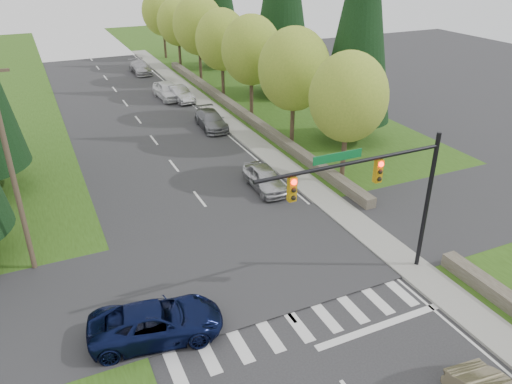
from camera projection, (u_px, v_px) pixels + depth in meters
ground at (342, 383)px, 17.68m from camera, size 120.00×120.00×0.00m
grass_east at (340, 142)px, 38.74m from camera, size 14.00×110.00×0.06m
cross_street at (250, 264)px, 24.17m from camera, size 120.00×8.00×0.10m
sidewalk_east at (258, 145)px, 38.06m from camera, size 1.80×80.00×0.13m
curb_east at (247, 147)px, 37.75m from camera, size 0.20×80.00×0.13m
stone_wall_north at (237, 110)px, 45.06m from camera, size 0.70×40.00×0.70m
traffic_signal at (380, 184)px, 20.71m from camera, size 8.70×0.37×6.80m
utility_pole at (11, 170)px, 21.54m from camera, size 1.60×0.24×10.00m
decid_tree_0 at (348, 97)px, 29.94m from camera, size 4.80×4.80×8.37m
decid_tree_1 at (294, 69)px, 35.57m from camera, size 5.20×5.20×8.80m
decid_tree_2 at (251, 50)px, 41.11m from camera, size 5.00×5.00×8.82m
decid_tree_3 at (222, 40)px, 46.94m from camera, size 5.00×5.00×8.55m
decid_tree_4 at (198, 25)px, 52.47m from camera, size 5.40×5.40×9.18m
decid_tree_5 at (178, 22)px, 58.31m from camera, size 4.80×4.80×8.30m
decid_tree_6 at (162, 12)px, 63.87m from camera, size 5.20×5.20×8.86m
conifer_e_a at (362, 8)px, 34.71m from camera, size 5.44×5.44×17.80m
suv_navy at (156, 322)px, 19.43m from camera, size 5.52×3.24×1.44m
parked_car_a at (265, 178)px, 31.17m from camera, size 1.83×4.31×1.45m
parked_car_b at (211, 120)px, 41.41m from camera, size 2.26×4.91×1.39m
parked_car_c at (179, 94)px, 48.36m from camera, size 2.12×4.54×1.44m
parked_car_d at (168, 90)px, 49.10m from camera, size 2.18×4.92×1.65m
parked_car_e at (141, 67)px, 58.54m from camera, size 2.01×4.84×1.40m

